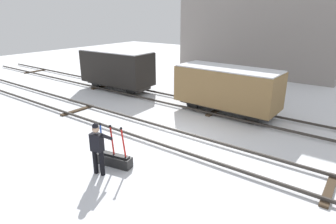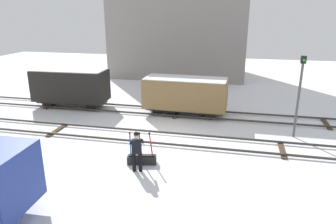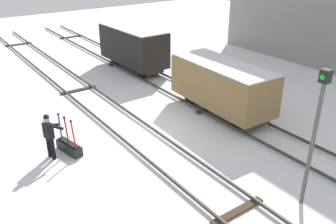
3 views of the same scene
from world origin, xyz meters
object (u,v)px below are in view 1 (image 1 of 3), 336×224
object	(u,v)px
rail_worker	(98,146)
freight_car_near_switch	(117,68)
switch_lever_frame	(114,159)
freight_car_back_track	(227,88)

from	to	relation	value
rail_worker	freight_car_near_switch	xyz separation A→B (m)	(-7.12, 7.63, 0.49)
switch_lever_frame	freight_car_back_track	xyz separation A→B (m)	(0.70, 6.98, 1.11)
switch_lever_frame	freight_car_back_track	bearing A→B (deg)	72.84
rail_worker	freight_car_back_track	world-z (taller)	freight_car_back_track
freight_car_back_track	freight_car_near_switch	size ratio (longest dim) A/B	1.04
freight_car_near_switch	switch_lever_frame	bearing A→B (deg)	-46.41
switch_lever_frame	freight_car_near_switch	distance (m)	10.04
freight_car_back_track	freight_car_near_switch	world-z (taller)	freight_car_near_switch
rail_worker	freight_car_near_switch	size ratio (longest dim) A/B	0.35
switch_lever_frame	rail_worker	xyz separation A→B (m)	(0.01, -0.64, 0.73)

